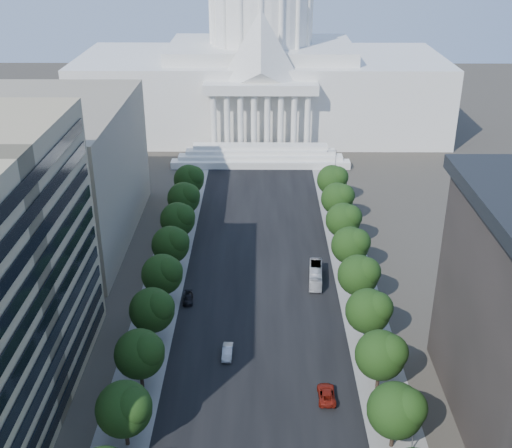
{
  "coord_description": "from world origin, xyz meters",
  "views": [
    {
      "loc": [
        0.06,
        -30.37,
        64.55
      ],
      "look_at": [
        -0.76,
        76.74,
        14.22
      ],
      "focal_mm": 45.0,
      "sensor_mm": 36.0,
      "label": 1
    }
  ],
  "objects_px": {
    "car_silver": "(227,352)",
    "city_bus": "(316,275)",
    "car_red": "(326,394)",
    "car_dark_b": "(188,299)"
  },
  "relations": [
    {
      "from": "car_dark_b",
      "to": "city_bus",
      "type": "bearing_deg",
      "value": 14.03
    },
    {
      "from": "car_red",
      "to": "city_bus",
      "type": "bearing_deg",
      "value": -91.44
    },
    {
      "from": "car_silver",
      "to": "city_bus",
      "type": "xyz_separation_m",
      "value": [
        16.33,
        24.54,
        0.66
      ]
    },
    {
      "from": "car_red",
      "to": "city_bus",
      "type": "relative_size",
      "value": 0.54
    },
    {
      "from": "car_silver",
      "to": "car_red",
      "type": "bearing_deg",
      "value": -32.42
    },
    {
      "from": "car_dark_b",
      "to": "city_bus",
      "type": "xyz_separation_m",
      "value": [
        24.53,
        7.88,
        0.79
      ]
    },
    {
      "from": "car_red",
      "to": "city_bus",
      "type": "distance_m",
      "value": 34.87
    },
    {
      "from": "car_silver",
      "to": "car_dark_b",
      "type": "height_order",
      "value": "car_silver"
    },
    {
      "from": "car_silver",
      "to": "city_bus",
      "type": "height_order",
      "value": "city_bus"
    },
    {
      "from": "car_red",
      "to": "city_bus",
      "type": "xyz_separation_m",
      "value": [
        1.02,
        34.85,
        0.66
      ]
    }
  ]
}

